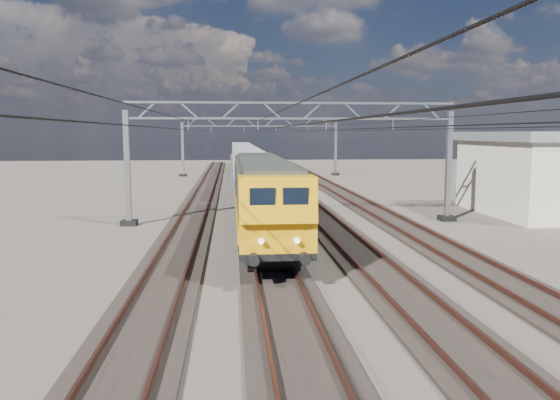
{
  "coord_description": "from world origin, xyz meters",
  "views": [
    {
      "loc": [
        -3.56,
        -27.83,
        5.32
      ],
      "look_at": [
        -1.45,
        -4.23,
        2.4
      ],
      "focal_mm": 35.0,
      "sensor_mm": 36.0,
      "label": 1
    }
  ],
  "objects": [
    {
      "name": "ground",
      "position": [
        0.0,
        0.0,
        0.0
      ],
      "size": [
        160.0,
        160.0,
        0.0
      ],
      "primitive_type": "plane",
      "color": "black",
      "rests_on": "ground"
    },
    {
      "name": "track_outer_west",
      "position": [
        -6.0,
        0.0,
        0.07
      ],
      "size": [
        2.6,
        140.0,
        0.3
      ],
      "color": "black",
      "rests_on": "ground"
    },
    {
      "name": "track_loco",
      "position": [
        -2.0,
        0.0,
        0.07
      ],
      "size": [
        2.6,
        140.0,
        0.3
      ],
      "color": "black",
      "rests_on": "ground"
    },
    {
      "name": "track_inner_east",
      "position": [
        2.0,
        0.0,
        0.07
      ],
      "size": [
        2.6,
        140.0,
        0.3
      ],
      "color": "black",
      "rests_on": "ground"
    },
    {
      "name": "track_outer_east",
      "position": [
        6.0,
        0.0,
        0.07
      ],
      "size": [
        2.6,
        140.0,
        0.3
      ],
      "color": "black",
      "rests_on": "ground"
    },
    {
      "name": "catenary_gantry_mid",
      "position": [
        0.0,
        4.0,
        3.91
      ],
      "size": [
        19.9,
        0.9,
        7.11
      ],
      "color": "gray",
      "rests_on": "ground"
    },
    {
      "name": "catenary_gantry_far",
      "position": [
        0.0,
        40.0,
        3.91
      ],
      "size": [
        19.9,
        0.9,
        7.11
      ],
      "color": "gray",
      "rests_on": "ground"
    },
    {
      "name": "overhead_wires",
      "position": [
        0.0,
        8.0,
        5.75
      ],
      "size": [
        12.03,
        140.0,
        0.53
      ],
      "color": "black",
      "rests_on": "ground"
    },
    {
      "name": "locomotive",
      "position": [
        -2.0,
        0.15,
        2.33
      ],
      "size": [
        2.76,
        21.1,
        3.62
      ],
      "color": "black",
      "rests_on": "ground"
    },
    {
      "name": "hopper_wagon_lead",
      "position": [
        -2.0,
        17.84,
        2.23
      ],
      "size": [
        3.38,
        13.0,
        3.25
      ],
      "color": "black",
      "rests_on": "ground"
    },
    {
      "name": "hopper_wagon_mid",
      "position": [
        -2.0,
        32.04,
        2.23
      ],
      "size": [
        3.38,
        13.0,
        3.25
      ],
      "color": "black",
      "rests_on": "ground"
    },
    {
      "name": "hopper_wagon_third",
      "position": [
        -2.0,
        46.24,
        2.23
      ],
      "size": [
        3.38,
        13.0,
        3.25
      ],
      "color": "black",
      "rests_on": "ground"
    },
    {
      "name": "hopper_wagon_fourth",
      "position": [
        -2.0,
        60.44,
        2.23
      ],
      "size": [
        3.38,
        13.0,
        3.25
      ],
      "color": "black",
      "rests_on": "ground"
    }
  ]
}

